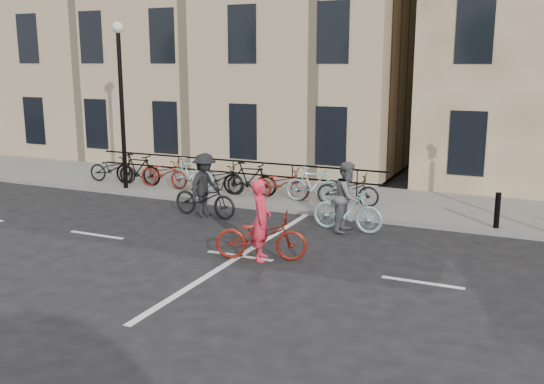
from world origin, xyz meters
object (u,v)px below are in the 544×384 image
at_px(cyclist_grey, 348,203).
at_px(cyclist_dark, 205,192).
at_px(cyclist_pink, 261,232).
at_px(lamp_post, 121,85).

bearing_deg(cyclist_grey, cyclist_dark, 95.58).
bearing_deg(cyclist_pink, cyclist_grey, -37.39).
height_order(lamp_post, cyclist_grey, lamp_post).
bearing_deg(cyclist_grey, cyclist_pink, 163.70).
bearing_deg(cyclist_dark, cyclist_grey, -82.01).
xyz_separation_m(cyclist_pink, cyclist_grey, (1.02, 2.93, 0.11)).
bearing_deg(cyclist_dark, cyclist_pink, -126.91).
bearing_deg(cyclist_pink, cyclist_dark, 29.58).
height_order(lamp_post, cyclist_dark, lamp_post).
bearing_deg(lamp_post, cyclist_pink, -32.08).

